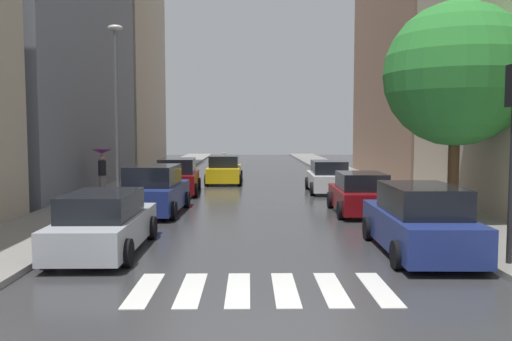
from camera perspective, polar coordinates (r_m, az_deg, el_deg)
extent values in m
cube|color=#333336|center=(31.37, -0.34, -1.24)|extent=(28.00, 72.00, 0.04)
cube|color=gray|center=(31.97, -12.07, -1.06)|extent=(3.00, 72.00, 0.15)
cube|color=gray|center=(32.07, 11.35, -1.04)|extent=(3.00, 72.00, 0.15)
cube|color=silver|center=(10.35, -12.24, -12.75)|extent=(0.45, 2.20, 0.01)
cube|color=silver|center=(10.21, -7.16, -12.92)|extent=(0.45, 2.20, 0.01)
cube|color=silver|center=(10.15, -1.97, -12.99)|extent=(0.45, 2.20, 0.01)
cube|color=silver|center=(10.17, 3.24, -12.95)|extent=(0.45, 2.20, 0.01)
cube|color=silver|center=(10.27, 8.38, -12.82)|extent=(0.45, 2.20, 0.01)
cube|color=silver|center=(10.45, 13.38, -12.59)|extent=(0.45, 2.20, 0.01)
cube|color=#B2A38C|center=(44.19, -15.31, 13.66)|extent=(6.00, 12.61, 20.62)
cube|color=#B2B7BF|center=(13.63, -16.32, -6.32)|extent=(1.78, 4.61, 0.74)
cube|color=black|center=(13.30, -16.64, -3.64)|extent=(1.56, 2.54, 0.61)
cylinder|color=black|center=(15.35, -17.99, -6.04)|extent=(0.22, 0.64, 0.64)
cylinder|color=black|center=(14.93, -11.45, -6.20)|extent=(0.22, 0.64, 0.64)
cylinder|color=black|center=(12.54, -22.10, -8.46)|extent=(0.22, 0.64, 0.64)
cylinder|color=black|center=(12.02, -14.12, -8.82)|extent=(0.22, 0.64, 0.64)
cube|color=navy|center=(19.48, -11.12, -2.85)|extent=(2.07, 4.49, 0.89)
cube|color=black|center=(19.18, -11.30, -0.53)|extent=(1.76, 2.49, 0.73)
cylinder|color=black|center=(21.14, -12.75, -3.13)|extent=(0.25, 0.65, 0.64)
cylinder|color=black|center=(20.76, -7.67, -3.20)|extent=(0.25, 0.65, 0.64)
cylinder|color=black|center=(18.36, -14.99, -4.30)|extent=(0.25, 0.65, 0.64)
cylinder|color=black|center=(17.92, -9.16, -4.42)|extent=(0.25, 0.65, 0.64)
cube|color=maroon|center=(25.46, -8.62, -1.18)|extent=(2.05, 4.57, 0.85)
cube|color=black|center=(25.18, -8.68, 0.53)|extent=(1.74, 2.54, 0.70)
cylinder|color=black|center=(27.05, -10.28, -1.48)|extent=(0.25, 0.65, 0.64)
cylinder|color=black|center=(26.90, -6.37, -1.47)|extent=(0.25, 0.65, 0.64)
cylinder|color=black|center=(24.13, -11.11, -2.19)|extent=(0.25, 0.65, 0.64)
cylinder|color=black|center=(23.95, -6.72, -2.19)|extent=(0.25, 0.65, 0.64)
cube|color=navy|center=(13.54, 17.46, -6.19)|extent=(1.94, 4.77, 0.85)
cube|color=black|center=(13.20, 17.83, -3.06)|extent=(1.67, 2.64, 0.70)
cylinder|color=black|center=(14.86, 12.30, -6.27)|extent=(0.24, 0.65, 0.64)
cylinder|color=black|center=(15.33, 19.02, -6.08)|extent=(0.24, 0.65, 0.64)
cylinder|color=black|center=(11.88, 15.38, -8.99)|extent=(0.24, 0.65, 0.64)
cylinder|color=black|center=(12.47, 23.59, -8.58)|extent=(0.24, 0.65, 0.64)
cube|color=maroon|center=(19.48, 11.40, -3.07)|extent=(1.90, 4.06, 0.74)
cube|color=black|center=(19.21, 11.54, -1.15)|extent=(1.64, 2.25, 0.61)
cylinder|color=black|center=(20.66, 8.23, -3.24)|extent=(0.23, 0.64, 0.64)
cylinder|color=black|center=(20.98, 13.13, -3.20)|extent=(0.23, 0.64, 0.64)
cylinder|color=black|center=(18.06, 9.37, -4.35)|extent=(0.23, 0.64, 0.64)
cylinder|color=black|center=(18.43, 14.94, -4.26)|extent=(0.23, 0.64, 0.64)
cube|color=silver|center=(25.95, 7.96, -1.16)|extent=(1.91, 4.12, 0.78)
cube|color=black|center=(25.69, 8.04, 0.36)|extent=(1.64, 2.28, 0.63)
cylinder|color=black|center=(27.20, 5.71, -1.40)|extent=(0.24, 0.65, 0.64)
cylinder|color=black|center=(27.42, 9.47, -1.39)|extent=(0.24, 0.65, 0.64)
cylinder|color=black|center=(24.54, 6.26, -2.03)|extent=(0.24, 0.65, 0.64)
cylinder|color=black|center=(24.79, 10.42, -2.01)|extent=(0.24, 0.65, 0.64)
cube|color=yellow|center=(30.43, -3.50, -0.30)|extent=(1.87, 4.61, 0.80)
cube|color=black|center=(30.15, -3.53, 1.04)|extent=(1.64, 2.54, 0.65)
cube|color=#F2EDCC|center=(30.13, -3.53, 1.83)|extent=(0.20, 0.36, 0.18)
cylinder|color=black|center=(32.02, -5.01, -0.54)|extent=(0.22, 0.64, 0.64)
cylinder|color=black|center=(31.92, -1.70, -0.54)|extent=(0.22, 0.64, 0.64)
cylinder|color=black|center=(29.00, -5.48, -1.05)|extent=(0.22, 0.64, 0.64)
cylinder|color=black|center=(28.90, -1.82, -1.05)|extent=(0.22, 0.64, 0.64)
cylinder|color=gray|center=(24.82, -16.59, -1.51)|extent=(0.28, 0.28, 0.86)
cylinder|color=black|center=(24.76, -16.63, 0.26)|extent=(0.36, 0.36, 0.68)
sphere|color=tan|center=(24.73, -16.66, 1.36)|extent=(0.27, 0.27, 0.27)
cone|color=#8C1E8C|center=(24.72, -16.67, 2.04)|extent=(1.01, 1.01, 0.20)
cylinder|color=#333338|center=(24.73, -16.65, 1.15)|extent=(0.02, 0.02, 0.77)
cylinder|color=#513823|center=(18.38, 20.94, -0.65)|extent=(0.36, 0.36, 2.75)
sphere|color=#2C8031|center=(18.41, 21.23, 9.88)|extent=(4.71, 4.71, 4.71)
cylinder|color=black|center=(12.47, 26.38, -1.54)|extent=(0.12, 0.12, 3.40)
cylinder|color=#595B60|center=(21.58, -15.10, 5.62)|extent=(0.16, 0.16, 6.84)
ellipsoid|color=beige|center=(21.96, -15.29, 14.97)|extent=(0.60, 0.28, 0.24)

